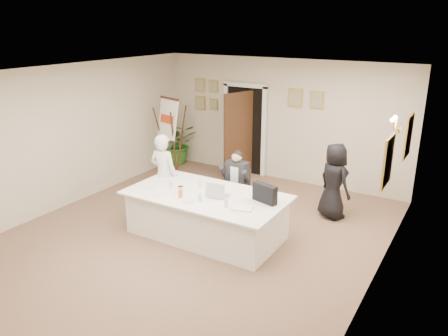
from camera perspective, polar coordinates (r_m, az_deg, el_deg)
floor at (r=7.75m, az=-3.86°, el=-8.79°), size 7.00×7.00×0.00m
ceiling at (r=6.93m, az=-4.37°, el=12.24°), size 6.00×7.00×0.02m
wall_back at (r=10.18m, az=7.36°, el=6.19°), size 6.00×0.10×2.80m
wall_left at (r=9.23m, az=-19.57°, el=3.97°), size 0.10×7.00×2.80m
wall_right at (r=6.09m, az=19.70°, el=-3.32°), size 0.10×7.00×2.80m
doorway at (r=10.48m, az=2.46°, el=4.69°), size 1.14×0.86×2.20m
pictures_back_wall at (r=10.41m, az=3.32°, el=9.11°), size 3.40×0.06×0.80m
pictures_right_wall at (r=7.12m, az=21.84°, el=2.50°), size 0.06×2.20×0.80m
wall_sconce at (r=7.05m, az=21.62°, el=5.32°), size 0.20×0.30×0.24m
conference_table at (r=7.59m, az=-2.31°, el=-6.08°), size 2.73×1.46×0.78m
seated_man at (r=8.27m, az=1.57°, el=-2.00°), size 0.62×0.65×1.30m
flip_chart at (r=10.45m, az=-6.78°, el=3.51°), size 0.68×0.49×1.87m
standing_man at (r=8.39m, az=-7.87°, el=-0.86°), size 0.60×0.42×1.58m
standing_woman at (r=8.41m, az=14.18°, el=-1.67°), size 0.85×0.77×1.46m
potted_palm at (r=11.50m, az=-6.03°, el=3.21°), size 1.26×1.25×1.06m
laptop at (r=7.29m, az=-0.68°, el=-2.69°), size 0.38×0.40×0.28m
laptop_bag at (r=7.08m, az=5.34°, el=-3.30°), size 0.46×0.23×0.31m
paper_stack at (r=6.86m, az=2.35°, el=-5.24°), size 0.39×0.32×0.03m
plate_left at (r=7.80m, az=-9.79°, el=-2.55°), size 0.21×0.21×0.01m
plate_mid at (r=7.47m, az=-8.35°, el=-3.46°), size 0.26×0.26×0.01m
plate_near at (r=7.14m, az=-4.70°, el=-4.36°), size 0.21×0.21×0.01m
glass_a at (r=7.71m, az=-6.98°, el=-2.17°), size 0.07×0.07×0.14m
glass_b at (r=7.11m, az=-3.13°, el=-3.90°), size 0.07×0.07×0.14m
glass_c at (r=6.90m, az=0.26°, el=-4.59°), size 0.07×0.07×0.14m
glass_d at (r=7.68m, az=-3.21°, el=-2.14°), size 0.06×0.06×0.14m
oj_glass at (r=7.30m, az=-5.73°, el=-3.39°), size 0.08×0.08×0.13m
steel_jug at (r=7.52m, az=-5.70°, el=-2.79°), size 0.12×0.12×0.11m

